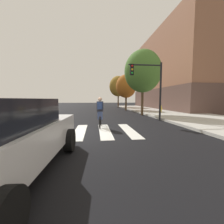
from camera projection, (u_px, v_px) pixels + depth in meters
The scene contains 11 objects.
ground_plane at pixel (83, 131), 7.16m from camera, with size 120.00×120.00×0.00m, color black.
crosswalk_stripes at pixel (80, 131), 7.14m from camera, with size 5.43×3.50×0.01m.
manhole_cover at pixel (42, 154), 4.23m from camera, with size 0.64×0.64×0.01m, color #473D1E.
sedan_near at pixel (0, 138), 2.82m from camera, with size 2.38×4.70×1.59m.
cyclist at pixel (100, 112), 8.17m from camera, with size 0.38×1.71×1.69m.
traffic_light_near at pixel (150, 81), 10.46m from camera, with size 2.47×0.28×4.20m.
fire_hydrant at pixel (161, 109), 15.89m from camera, with size 0.33×0.22×0.78m.
street_tree_near at pixel (143, 71), 14.08m from camera, with size 3.55×3.55×6.31m.
street_tree_mid at pixel (126, 86), 20.29m from camera, with size 2.81×2.81×5.00m.
street_tree_far at pixel (118, 86), 27.48m from camera, with size 3.34×3.34×5.94m.
corner_building at pixel (199, 73), 24.53m from camera, with size 16.20×19.71×12.21m.
Camera 1 is at (0.58, -7.16, 1.58)m, focal length 23.39 mm.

